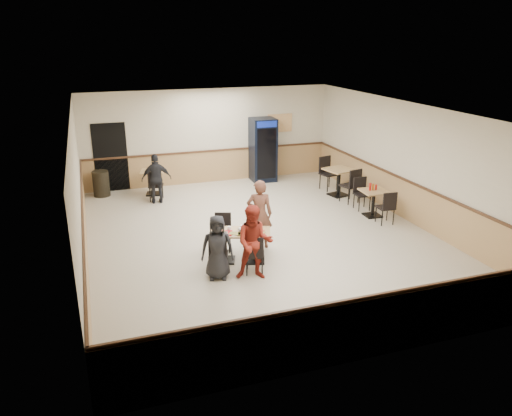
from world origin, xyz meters
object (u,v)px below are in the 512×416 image
object	(u,v)px
lone_diner	(157,179)
diner_woman_left	(217,247)
side_table_near	(374,199)
side_table_far	(339,178)
diner_man_opposite	(259,214)
pepsi_cooler	(263,150)
main_table	(240,241)
diner_woman_right	(254,243)
back_table	(153,179)
trash_bin	(101,184)

from	to	relation	value
lone_diner	diner_woman_left	bearing A→B (deg)	99.30
side_table_near	side_table_far	xyz separation A→B (m)	(-0.02, 1.90, 0.07)
diner_man_opposite	pepsi_cooler	bearing A→B (deg)	-91.33
side_table_near	side_table_far	world-z (taller)	side_table_far
lone_diner	main_table	bearing A→B (deg)	107.90
diner_woman_right	back_table	size ratio (longest dim) A/B	1.83
pepsi_cooler	trash_bin	xyz separation A→B (m)	(-5.14, -0.04, -0.65)
diner_woman_left	side_table_near	xyz separation A→B (m)	(4.81, 2.12, -0.18)
trash_bin	main_table	bearing A→B (deg)	-65.57
diner_woman_left	pepsi_cooler	xyz separation A→B (m)	(3.20, 6.32, 0.37)
diner_man_opposite	side_table_near	bearing A→B (deg)	-146.06
diner_woman_right	diner_man_opposite	size ratio (longest dim) A/B	0.96
main_table	pepsi_cooler	distance (m)	6.30
pepsi_cooler	diner_woman_left	bearing A→B (deg)	-115.36
diner_man_opposite	side_table_near	world-z (taller)	diner_man_opposite
main_table	diner_man_opposite	distance (m)	0.94
diner_woman_right	back_table	xyz separation A→B (m)	(-1.13, 6.17, -0.27)
pepsi_cooler	main_table	bearing A→B (deg)	-112.56
lone_diner	diner_man_opposite	bearing A→B (deg)	118.19
diner_man_opposite	diner_woman_right	bearing A→B (deg)	86.24
pepsi_cooler	trash_bin	bearing A→B (deg)	-178.06
main_table	side_table_far	distance (m)	5.38
lone_diner	trash_bin	size ratio (longest dim) A/B	1.87
diner_woman_right	diner_man_opposite	distance (m)	1.55
diner_man_opposite	side_table_far	distance (m)	4.51
lone_diner	side_table_far	distance (m)	5.34
diner_woman_right	side_table_near	size ratio (longest dim) A/B	2.13
side_table_near	pepsi_cooler	size ratio (longest dim) A/B	0.35
diner_woman_right	diner_man_opposite	bearing A→B (deg)	85.12
side_table_near	lone_diner	bearing A→B (deg)	150.49
diner_woman_right	pepsi_cooler	distance (m)	7.03
main_table	diner_woman_right	xyz separation A→B (m)	(0.04, -0.83, 0.30)
side_table_near	side_table_far	distance (m)	1.90
diner_woman_right	lone_diner	bearing A→B (deg)	119.95
main_table	lone_diner	size ratio (longest dim) A/B	0.99
diner_woman_left	diner_woman_right	world-z (taller)	diner_woman_right
side_table_far	back_table	xyz separation A→B (m)	(-5.23, 1.91, -0.06)
diner_man_opposite	pepsi_cooler	size ratio (longest dim) A/B	0.77
diner_woman_left	lone_diner	bearing A→B (deg)	110.20
back_table	lone_diner	bearing A→B (deg)	-90.00
diner_woman_right	side_table_far	size ratio (longest dim) A/B	1.65
main_table	side_table_far	world-z (taller)	side_table_far
side_table_far	trash_bin	size ratio (longest dim) A/B	1.20
pepsi_cooler	diner_woman_right	bearing A→B (deg)	-109.47
diner_woman_right	lone_diner	size ratio (longest dim) A/B	1.06
diner_man_opposite	main_table	bearing A→B (deg)	61.71
diner_woman_right	diner_man_opposite	world-z (taller)	diner_man_opposite
lone_diner	pepsi_cooler	world-z (taller)	pepsi_cooler
lone_diner	trash_bin	bearing A→B (deg)	-34.19
side_table_near	back_table	world-z (taller)	back_table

